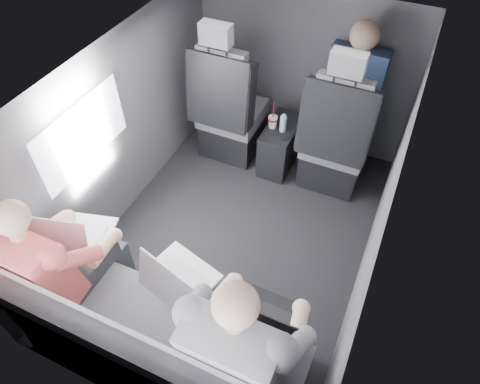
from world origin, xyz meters
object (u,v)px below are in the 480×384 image
at_px(water_bottle, 283,123).
at_px(laptop_silver, 177,277).
at_px(passenger_front_right, 353,88).
at_px(front_seat_left, 230,115).
at_px(soda_cup, 273,122).
at_px(rear_bench, 154,346).
at_px(laptop_white, 73,234).
at_px(laptop_black, 264,321).
at_px(passenger_rear_right, 246,341).
at_px(center_console, 280,145).
at_px(passenger_rear_left, 60,262).
at_px(front_seat_right, 335,145).

relative_size(water_bottle, laptop_silver, 0.37).
bearing_deg(passenger_front_right, front_seat_left, -164.09).
xyz_separation_m(soda_cup, laptop_silver, (0.10, -1.64, 0.18)).
xyz_separation_m(rear_bench, laptop_white, (-0.64, 0.26, 0.33)).
bearing_deg(passenger_front_right, laptop_white, -120.03).
height_order(water_bottle, laptop_black, laptop_black).
xyz_separation_m(water_bottle, passenger_rear_right, (0.47, -1.80, 0.17)).
xyz_separation_m(front_seat_left, laptop_black, (0.98, -1.68, 0.23)).
xyz_separation_m(front_seat_left, rear_bench, (0.45, -1.90, -0.09)).
bearing_deg(laptop_silver, passenger_front_right, 77.42).
distance_m(center_console, laptop_silver, 1.74).
distance_m(laptop_silver, passenger_rear_left, 0.65).
bearing_deg(passenger_front_right, laptop_black, -87.66).
bearing_deg(passenger_rear_left, laptop_white, 103.82).
xyz_separation_m(front_seat_left, front_seat_right, (0.90, 0.00, 0.00)).
bearing_deg(passenger_rear_left, laptop_silver, 14.41).
distance_m(laptop_black, passenger_rear_left, 1.14).
height_order(front_seat_right, center_console, front_seat_right).
height_order(soda_cup, water_bottle, soda_cup).
bearing_deg(laptop_black, laptop_white, 178.25).
height_order(laptop_white, passenger_rear_left, passenger_rear_left).
bearing_deg(laptop_black, water_bottle, 107.10).
relative_size(front_seat_left, soda_cup, 5.50).
xyz_separation_m(rear_bench, laptop_silver, (0.03, 0.26, 0.33)).
relative_size(front_seat_right, soda_cup, 5.50).
bearing_deg(front_seat_left, laptop_black, -59.60).
relative_size(water_bottle, laptop_black, 0.43).
relative_size(center_console, passenger_rear_right, 0.39).
bearing_deg(soda_cup, laptop_white, -109.31).
bearing_deg(center_console, passenger_rear_right, -75.02).
bearing_deg(laptop_black, laptop_silver, 176.20).
height_order(center_console, laptop_white, laptop_white).
relative_size(front_seat_left, laptop_white, 3.07).
bearing_deg(passenger_front_right, center_console, -154.40).
bearing_deg(soda_cup, passenger_front_right, 26.38).
height_order(front_seat_left, laptop_white, front_seat_left).
height_order(front_seat_right, water_bottle, front_seat_right).
height_order(front_seat_left, passenger_rear_left, front_seat_left).
distance_m(rear_bench, passenger_front_right, 2.25).
bearing_deg(passenger_rear_right, laptop_white, 171.69).
bearing_deg(soda_cup, laptop_silver, -86.55).
xyz_separation_m(laptop_black, passenger_front_right, (-0.08, 1.93, 0.12)).
bearing_deg(laptop_white, front_seat_right, 56.34).
height_order(rear_bench, passenger_rear_right, passenger_rear_right).
distance_m(soda_cup, laptop_black, 1.79).
distance_m(front_seat_right, passenger_rear_left, 2.10).
relative_size(rear_bench, passenger_rear_right, 1.29).
height_order(front_seat_right, passenger_rear_left, front_seat_right).
height_order(front_seat_right, passenger_rear_right, front_seat_right).
bearing_deg(rear_bench, passenger_rear_right, 10.87).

